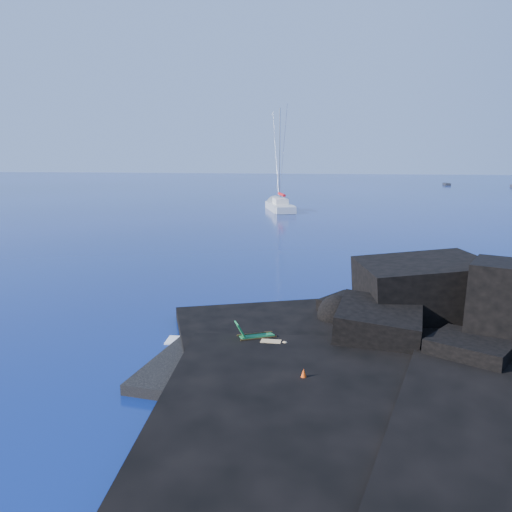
{
  "coord_description": "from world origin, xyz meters",
  "views": [
    {
      "loc": [
        6.57,
        -15.39,
        7.27
      ],
      "look_at": [
        2.01,
        10.58,
        2.0
      ],
      "focal_mm": 35.0,
      "sensor_mm": 36.0,
      "label": 1
    }
  ],
  "objects": [
    {
      "name": "ground",
      "position": [
        0.0,
        0.0,
        0.0
      ],
      "size": [
        400.0,
        400.0,
        0.0
      ],
      "primitive_type": "plane",
      "color": "#04143F",
      "rests_on": "ground"
    },
    {
      "name": "beach",
      "position": [
        4.5,
        0.5,
        0.0
      ],
      "size": [
        9.08,
        6.86,
        0.7
      ],
      "primitive_type": "cube",
      "rotation": [
        0.0,
        0.0,
        -0.1
      ],
      "color": "black",
      "rests_on": "ground"
    },
    {
      "name": "surf_foam",
      "position": [
        5.0,
        5.0,
        0.0
      ],
      "size": [
        10.0,
        8.0,
        0.06
      ],
      "primitive_type": null,
      "color": "white",
      "rests_on": "ground"
    },
    {
      "name": "sailboat",
      "position": [
        -2.07,
        52.56,
        0.0
      ],
      "size": [
        6.52,
        13.32,
        13.73
      ],
      "primitive_type": null,
      "rotation": [
        0.0,
        0.0,
        0.3
      ],
      "color": "silver",
      "rests_on": "ground"
    },
    {
      "name": "deck_chair",
      "position": [
        3.52,
        2.12,
        0.84
      ],
      "size": [
        1.57,
        1.21,
        0.99
      ],
      "primitive_type": null,
      "rotation": [
        0.0,
        0.0,
        0.47
      ],
      "color": "#166534",
      "rests_on": "beach"
    },
    {
      "name": "towel",
      "position": [
        4.12,
        1.72,
        0.38
      ],
      "size": [
        2.09,
        1.0,
        0.05
      ],
      "primitive_type": "cube",
      "rotation": [
        0.0,
        0.0,
        -0.01
      ],
      "color": "white",
      "rests_on": "beach"
    },
    {
      "name": "sunbather",
      "position": [
        4.12,
        1.72,
        0.54
      ],
      "size": [
        1.98,
        0.51,
        0.27
      ],
      "primitive_type": null,
      "rotation": [
        0.0,
        0.0,
        -0.01
      ],
      "color": "tan",
      "rests_on": "towel"
    },
    {
      "name": "marker_cone",
      "position": [
        5.54,
        -1.07,
        0.62
      ],
      "size": [
        0.47,
        0.47,
        0.55
      ],
      "primitive_type": "cone",
      "rotation": [
        0.0,
        0.0,
        -0.43
      ],
      "color": "#FF490D",
      "rests_on": "beach"
    },
    {
      "name": "distant_boat_a",
      "position": [
        32.58,
        120.73,
        0.0
      ],
      "size": [
        1.37,
        4.13,
        0.55
      ],
      "primitive_type": "cube",
      "rotation": [
        0.0,
        0.0,
        0.02
      ],
      "color": "black",
      "rests_on": "ground"
    }
  ]
}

